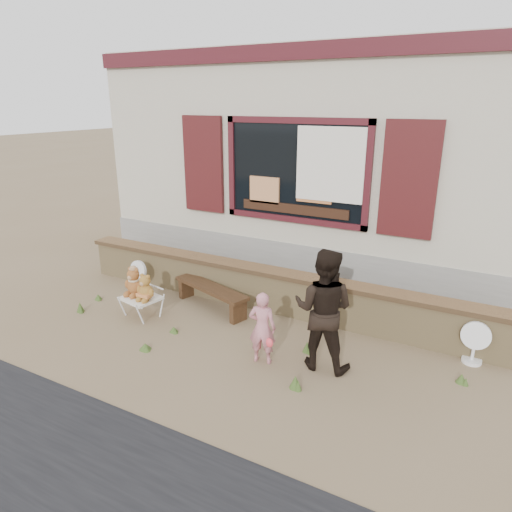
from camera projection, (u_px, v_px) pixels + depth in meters
The scene contains 12 objects.
ground at pixel (236, 335), 6.45m from camera, with size 80.00×80.00×0.00m, color brown.
shopfront at pixel (344, 158), 9.55m from camera, with size 8.04×5.13×4.00m.
brick_wall at pixel (268, 288), 7.18m from camera, with size 7.10×0.36×0.67m.
bench at pixel (211, 292), 7.19m from camera, with size 1.49×0.74×0.38m.
folding_chair at pixel (141, 299), 6.92m from camera, with size 0.60×0.56×0.32m.
teddy_bear_left at pixel (134, 281), 6.92m from camera, with size 0.33×0.29×0.45m, color brown, non-canonical shape.
teddy_bear_right at pixel (146, 287), 6.76m from camera, with size 0.30×0.26×0.41m, color brown, non-canonical shape.
child at pixel (262, 328), 5.65m from camera, with size 0.35×0.23×0.95m, color #D7808C.
adult at pixel (323, 310), 5.47m from camera, with size 0.74×0.58×1.53m, color black.
fan_left at pixel (140, 275), 7.90m from camera, with size 0.34×0.23×0.55m.
fan_right at pixel (475, 342), 5.68m from camera, with size 0.35×0.24×0.57m.
grass_tufts at pixel (216, 342), 6.14m from camera, with size 5.69×1.31×0.16m.
Camera 1 is at (2.97, -4.93, 3.14)m, focal length 32.00 mm.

